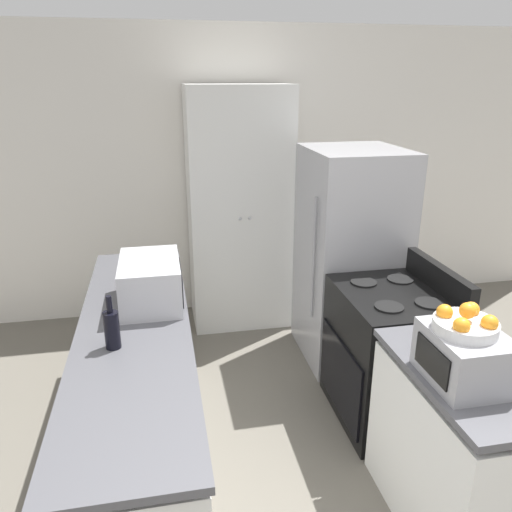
{
  "coord_description": "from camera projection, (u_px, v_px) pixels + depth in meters",
  "views": [
    {
      "loc": [
        -0.6,
        -1.18,
        2.16
      ],
      "look_at": [
        0.0,
        1.84,
        1.05
      ],
      "focal_mm": 35.0,
      "sensor_mm": 36.0,
      "label": 1
    }
  ],
  "objects": [
    {
      "name": "microwave",
      "position": [
        151.0,
        282.0,
        2.92
      ],
      "size": [
        0.35,
        0.52,
        0.27
      ],
      "color": "#B2B2B7",
      "rests_on": "counter_left"
    },
    {
      "name": "refrigerator",
      "position": [
        350.0,
        257.0,
        3.88
      ],
      "size": [
        0.72,
        0.79,
        1.67
      ],
      "color": "#A3A3A8",
      "rests_on": "ground_plane"
    },
    {
      "name": "wall_back",
      "position": [
        224.0,
        175.0,
        4.61
      ],
      "size": [
        7.0,
        0.06,
        2.6
      ],
      "color": "silver",
      "rests_on": "ground_plane"
    },
    {
      "name": "wine_bottle",
      "position": [
        112.0,
        329.0,
        2.44
      ],
      "size": [
        0.08,
        0.08,
        0.28
      ],
      "color": "black",
      "rests_on": "counter_left"
    },
    {
      "name": "fruit_bowl",
      "position": [
        466.0,
        323.0,
        2.13
      ],
      "size": [
        0.27,
        0.27,
        0.13
      ],
      "color": "silver",
      "rests_on": "toaster_oven"
    },
    {
      "name": "toaster_oven",
      "position": [
        464.0,
        357.0,
        2.17
      ],
      "size": [
        0.31,
        0.37,
        0.24
      ],
      "color": "#939399",
      "rests_on": "counter_right"
    },
    {
      "name": "counter_right",
      "position": [
        462.0,
        451.0,
        2.44
      ],
      "size": [
        0.6,
        0.92,
        0.89
      ],
      "color": "silver",
      "rests_on": "ground_plane"
    },
    {
      "name": "counter_left",
      "position": [
        140.0,
        398.0,
        2.85
      ],
      "size": [
        0.6,
        2.42,
        0.89
      ],
      "color": "silver",
      "rests_on": "ground_plane"
    },
    {
      "name": "stove",
      "position": [
        389.0,
        355.0,
        3.25
      ],
      "size": [
        0.66,
        0.78,
        1.05
      ],
      "color": "black",
      "rests_on": "ground_plane"
    },
    {
      "name": "pantry_cabinet",
      "position": [
        239.0,
        210.0,
        4.4
      ],
      "size": [
        0.88,
        0.59,
        2.11
      ],
      "color": "silver",
      "rests_on": "ground_plane"
    }
  ]
}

